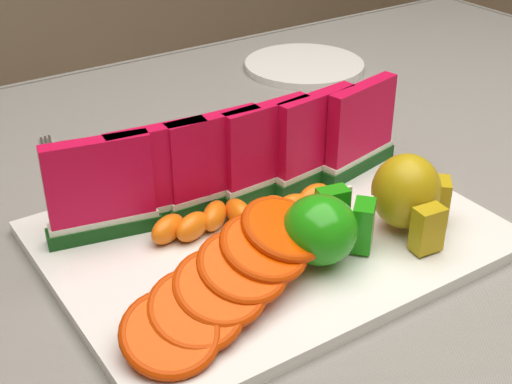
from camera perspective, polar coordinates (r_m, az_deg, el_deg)
table at (r=0.77m, az=2.32°, el=-8.94°), size 1.40×0.90×0.75m
tablecloth at (r=0.73m, az=2.42°, el=-5.11°), size 1.53×1.03×0.20m
platter at (r=0.67m, az=1.08°, el=-3.52°), size 0.40×0.30×0.01m
apple_cluster at (r=0.62m, az=5.53°, el=-2.84°), size 0.10×0.08×0.06m
pear_cluster at (r=0.67m, az=12.16°, el=-0.15°), size 0.09×0.09×0.07m
side_plate at (r=1.10m, az=3.88°, el=10.07°), size 0.23×0.23×0.01m
fork at (r=0.82m, az=-14.58°, el=1.64°), size 0.06×0.19×0.00m
watermelon_row at (r=0.70m, az=-1.21°, el=2.69°), size 0.39×0.07×0.10m
orange_fan_front at (r=0.56m, az=-1.99°, el=-6.83°), size 0.22×0.13×0.06m
orange_fan_back at (r=0.77m, az=-1.55°, el=3.55°), size 0.39×0.12×0.05m
tangerine_segments at (r=0.67m, az=-0.99°, el=-1.75°), size 0.19×0.07×0.03m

